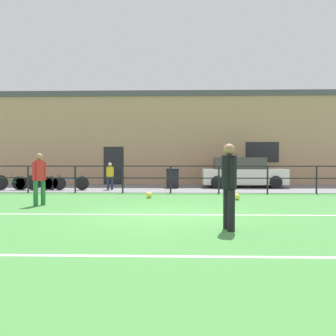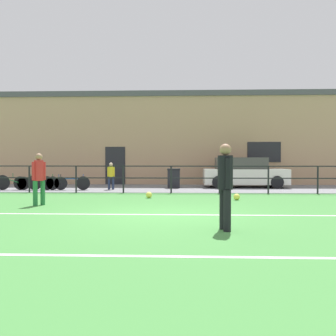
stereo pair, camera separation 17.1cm
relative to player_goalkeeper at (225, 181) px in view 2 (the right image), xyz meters
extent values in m
cube|color=#42843D|center=(-1.35, 1.95, -1.00)|extent=(60.00, 44.00, 0.04)
cube|color=white|center=(-1.35, 2.01, -0.98)|extent=(36.00, 0.11, 0.00)
cube|color=white|center=(-1.35, -2.04, -0.98)|extent=(36.00, 0.11, 0.00)
cube|color=slate|center=(-1.35, 10.45, -0.97)|extent=(48.00, 5.00, 0.02)
cylinder|color=black|center=(-7.35, 7.95, -0.41)|extent=(0.07, 0.07, 1.15)
cylinder|color=black|center=(-5.35, 7.95, -0.41)|extent=(0.07, 0.07, 1.15)
cylinder|color=black|center=(-3.35, 7.95, -0.41)|extent=(0.07, 0.07, 1.15)
cylinder|color=black|center=(-1.35, 7.95, -0.41)|extent=(0.07, 0.07, 1.15)
cylinder|color=black|center=(0.65, 7.95, -0.41)|extent=(0.07, 0.07, 1.15)
cylinder|color=black|center=(2.65, 7.95, -0.41)|extent=(0.07, 0.07, 1.15)
cylinder|color=black|center=(4.65, 7.95, -0.41)|extent=(0.07, 0.07, 1.15)
cube|color=black|center=(-1.35, 7.95, 0.15)|extent=(36.00, 0.04, 0.04)
cube|color=black|center=(-1.35, 7.95, -0.35)|extent=(36.00, 0.04, 0.04)
cube|color=tan|center=(-1.35, 14.15, 1.46)|extent=(28.00, 2.40, 4.89)
cube|color=#232328|center=(-4.61, 12.94, 0.07)|extent=(1.10, 0.04, 2.10)
cube|color=#232328|center=(3.54, 12.94, 0.83)|extent=(1.80, 0.04, 1.10)
cube|color=#4C4C51|center=(-1.35, 14.15, 4.06)|extent=(28.00, 2.56, 0.30)
cylinder|color=black|center=(-0.03, 0.13, -0.57)|extent=(0.15, 0.15, 0.82)
cylinder|color=black|center=(0.03, -0.13, -0.57)|extent=(0.15, 0.15, 0.82)
cylinder|color=black|center=(0.00, 0.00, 0.18)|extent=(0.30, 0.30, 0.68)
sphere|color=#A37556|center=(0.00, 0.00, 0.63)|extent=(0.23, 0.23, 0.23)
cylinder|color=black|center=(-0.04, 0.18, 0.16)|extent=(0.11, 0.11, 0.60)
cylinder|color=black|center=(0.04, -0.18, 0.16)|extent=(0.11, 0.11, 0.60)
cylinder|color=#237038|center=(-5.19, 3.86, -0.60)|extent=(0.14, 0.14, 0.76)
cylinder|color=#237038|center=(-5.35, 3.69, -0.60)|extent=(0.14, 0.14, 0.76)
cylinder|color=red|center=(-5.27, 3.77, 0.09)|extent=(0.28, 0.28, 0.63)
sphere|color=#A37556|center=(-5.27, 3.77, 0.51)|extent=(0.21, 0.21, 0.21)
cylinder|color=red|center=(-5.15, 3.89, 0.07)|extent=(0.10, 0.10, 0.56)
cylinder|color=red|center=(-5.39, 3.65, 0.07)|extent=(0.10, 0.10, 0.56)
sphere|color=#E5E04C|center=(-2.09, 6.02, -0.87)|extent=(0.23, 0.23, 0.23)
sphere|color=#E5E04C|center=(1.01, 5.48, -0.87)|extent=(0.22, 0.22, 0.22)
cylinder|color=#232D4C|center=(-4.08, 9.49, -0.67)|extent=(0.11, 0.11, 0.59)
cylinder|color=#232D4C|center=(-4.26, 9.48, -0.67)|extent=(0.11, 0.11, 0.59)
cylinder|color=gold|center=(-4.17, 9.48, -0.13)|extent=(0.22, 0.22, 0.49)
sphere|color=beige|center=(-4.17, 9.48, 0.20)|extent=(0.17, 0.17, 0.17)
cylinder|color=gold|center=(-4.04, 9.49, -0.14)|extent=(0.08, 0.08, 0.43)
cylinder|color=gold|center=(-4.30, 9.48, -0.14)|extent=(0.08, 0.08, 0.43)
cube|color=silver|center=(2.22, 11.17, -0.42)|extent=(4.09, 1.73, 0.75)
cube|color=#43413E|center=(2.01, 11.17, 0.24)|extent=(2.45, 1.45, 0.57)
cylinder|color=black|center=(0.83, 10.34, -0.66)|extent=(0.60, 0.18, 0.60)
cylinder|color=black|center=(3.61, 10.34, -0.66)|extent=(0.60, 0.18, 0.60)
cylinder|color=black|center=(0.83, 12.00, -0.66)|extent=(0.60, 0.18, 0.60)
cylinder|color=black|center=(3.61, 12.00, -0.66)|extent=(0.60, 0.18, 0.60)
cylinder|color=black|center=(-9.05, 9.05, -0.62)|extent=(0.68, 0.04, 0.68)
cylinder|color=black|center=(-7.57, 9.05, -0.62)|extent=(0.68, 0.04, 0.68)
cube|color=#1E6633|center=(-8.31, 9.05, -0.40)|extent=(1.16, 0.04, 0.04)
cube|color=#1E6633|center=(-8.68, 9.05, -0.51)|extent=(0.72, 0.03, 0.24)
cylinder|color=#1E6633|center=(-8.57, 9.05, -0.30)|extent=(0.03, 0.03, 0.20)
cylinder|color=#1E6633|center=(-7.57, 9.05, -0.33)|extent=(0.03, 0.03, 0.28)
cylinder|color=black|center=(-7.03, 9.15, -0.65)|extent=(0.62, 0.04, 0.62)
cylinder|color=black|center=(-5.37, 9.15, -0.65)|extent=(0.62, 0.04, 0.62)
cube|color=#234C99|center=(-6.20, 9.15, -0.45)|extent=(1.29, 0.04, 0.04)
cube|color=#234C99|center=(-6.61, 9.15, -0.55)|extent=(0.81, 0.03, 0.23)
cylinder|color=#234C99|center=(-6.49, 9.15, -0.35)|extent=(0.03, 0.03, 0.20)
cylinder|color=#234C99|center=(-5.37, 9.15, -0.38)|extent=(0.03, 0.03, 0.28)
cylinder|color=black|center=(-8.12, 9.15, -0.66)|extent=(0.60, 0.04, 0.60)
cylinder|color=black|center=(-6.40, 9.15, -0.66)|extent=(0.60, 0.04, 0.60)
cube|color=black|center=(-7.26, 9.15, -0.46)|extent=(1.34, 0.04, 0.04)
cube|color=black|center=(-7.69, 9.15, -0.56)|extent=(0.84, 0.03, 0.22)
cylinder|color=black|center=(-7.56, 9.15, -0.36)|extent=(0.03, 0.03, 0.20)
cylinder|color=black|center=(-6.40, 9.15, -0.39)|extent=(0.03, 0.03, 0.28)
cylinder|color=black|center=(-8.28, 9.15, -0.65)|extent=(0.61, 0.04, 0.61)
cylinder|color=black|center=(-6.77, 9.15, -0.65)|extent=(0.61, 0.04, 0.61)
cube|color=#1E6633|center=(-7.53, 9.15, -0.45)|extent=(1.17, 0.04, 0.04)
cube|color=#1E6633|center=(-7.90, 9.15, -0.55)|extent=(0.74, 0.03, 0.22)
cylinder|color=#1E6633|center=(-7.79, 9.15, -0.35)|extent=(0.03, 0.03, 0.20)
cylinder|color=#1E6633|center=(-6.77, 9.15, -0.38)|extent=(0.03, 0.03, 0.28)
cube|color=black|center=(-1.31, 10.58, -0.53)|extent=(0.59, 0.49, 0.86)
cube|color=black|center=(-1.31, 10.58, -0.06)|extent=(0.62, 0.53, 0.08)
camera|label=1|loc=(-1.00, -7.40, 0.44)|focal=39.58mm
camera|label=2|loc=(-0.83, -7.39, 0.44)|focal=39.58mm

